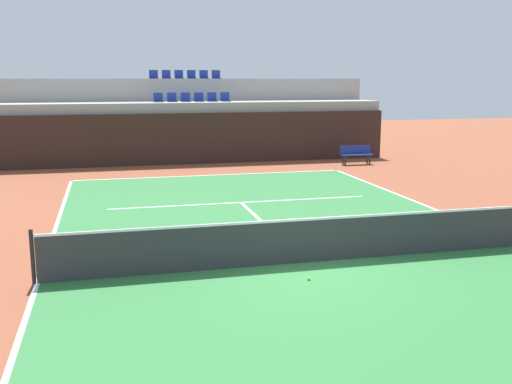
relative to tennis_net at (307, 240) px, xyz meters
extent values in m
plane|color=brown|center=(0.00, 0.00, -0.51)|extent=(80.00, 80.00, 0.00)
cube|color=#2D7238|center=(0.00, 0.00, -0.50)|extent=(11.00, 24.00, 0.01)
cube|color=white|center=(0.00, 11.95, -0.50)|extent=(11.00, 0.10, 0.00)
cube|color=white|center=(-5.45, 0.00, -0.50)|extent=(0.10, 24.00, 0.00)
cube|color=white|center=(0.00, 6.40, -0.50)|extent=(8.26, 0.10, 0.00)
cube|color=white|center=(0.00, 3.20, -0.50)|extent=(0.10, 6.40, 0.00)
cube|color=black|center=(0.00, 15.53, 0.66)|extent=(18.23, 0.30, 2.33)
cube|color=#9E9E99|center=(0.00, 16.88, 0.88)|extent=(18.23, 2.40, 2.78)
cube|color=#9E9E99|center=(0.00, 19.28, 1.43)|extent=(18.23, 2.40, 3.87)
cube|color=navy|center=(-1.61, 16.88, 2.30)|extent=(0.44, 0.44, 0.04)
cube|color=navy|center=(-1.61, 17.08, 2.52)|extent=(0.44, 0.04, 0.40)
cube|color=navy|center=(-0.97, 16.88, 2.30)|extent=(0.44, 0.44, 0.04)
cube|color=navy|center=(-0.97, 17.08, 2.52)|extent=(0.44, 0.04, 0.40)
cube|color=navy|center=(-0.32, 16.88, 2.30)|extent=(0.44, 0.44, 0.04)
cube|color=navy|center=(-0.32, 17.08, 2.52)|extent=(0.44, 0.04, 0.40)
cube|color=navy|center=(0.32, 16.88, 2.30)|extent=(0.44, 0.44, 0.04)
cube|color=navy|center=(0.32, 17.08, 2.52)|extent=(0.44, 0.04, 0.40)
cube|color=navy|center=(0.97, 16.88, 2.30)|extent=(0.44, 0.44, 0.04)
cube|color=navy|center=(0.97, 17.08, 2.52)|extent=(0.44, 0.04, 0.40)
cube|color=navy|center=(1.61, 16.88, 2.30)|extent=(0.44, 0.44, 0.04)
cube|color=navy|center=(1.61, 17.08, 2.52)|extent=(0.44, 0.04, 0.40)
cube|color=navy|center=(-1.61, 19.28, 3.38)|extent=(0.44, 0.44, 0.04)
cube|color=navy|center=(-1.61, 19.48, 3.60)|extent=(0.44, 0.04, 0.40)
cube|color=navy|center=(-0.97, 19.28, 3.38)|extent=(0.44, 0.44, 0.04)
cube|color=navy|center=(-0.97, 19.48, 3.60)|extent=(0.44, 0.04, 0.40)
cube|color=navy|center=(-0.32, 19.28, 3.38)|extent=(0.44, 0.44, 0.04)
cube|color=navy|center=(-0.32, 19.48, 3.60)|extent=(0.44, 0.04, 0.40)
cube|color=navy|center=(0.32, 19.28, 3.38)|extent=(0.44, 0.44, 0.04)
cube|color=navy|center=(0.32, 19.48, 3.60)|extent=(0.44, 0.04, 0.40)
cube|color=navy|center=(0.97, 19.28, 3.38)|extent=(0.44, 0.44, 0.04)
cube|color=navy|center=(0.97, 19.48, 3.60)|extent=(0.44, 0.04, 0.40)
cube|color=navy|center=(1.61, 19.28, 3.38)|extent=(0.44, 0.44, 0.04)
cube|color=navy|center=(1.61, 19.48, 3.60)|extent=(0.44, 0.04, 0.40)
cylinder|color=black|center=(-5.50, 0.00, 0.04)|extent=(0.08, 0.08, 1.07)
cube|color=#333338|center=(0.00, 0.00, -0.04)|extent=(10.90, 0.02, 0.92)
cube|color=white|center=(0.00, 0.00, 0.45)|extent=(10.90, 0.04, 0.05)
cube|color=navy|center=(7.00, 13.44, -0.06)|extent=(1.50, 0.40, 0.05)
cube|color=navy|center=(7.00, 13.62, 0.16)|extent=(1.50, 0.04, 0.36)
cube|color=#2D2D33|center=(6.40, 13.30, -0.30)|extent=(0.06, 0.06, 0.42)
cube|color=#2D2D33|center=(7.60, 13.30, -0.30)|extent=(0.06, 0.06, 0.42)
cube|color=#2D2D33|center=(6.40, 13.58, -0.30)|extent=(0.06, 0.06, 0.42)
cube|color=#2D2D33|center=(7.60, 13.58, -0.30)|extent=(0.06, 0.06, 0.42)
sphere|color=#CCE033|center=(-0.32, -1.09, -0.47)|extent=(0.07, 0.07, 0.07)
camera|label=1|loc=(-4.00, -11.52, 3.37)|focal=41.51mm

